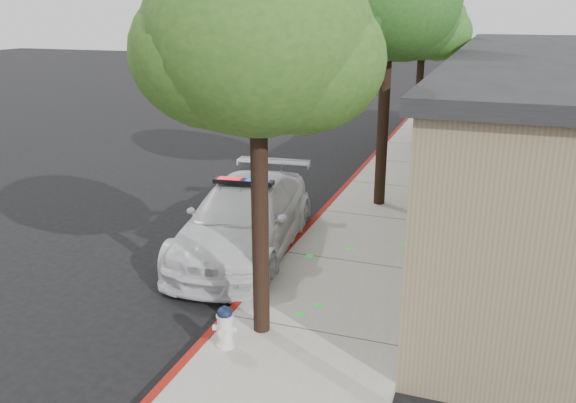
% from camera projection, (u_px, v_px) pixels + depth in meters
% --- Properties ---
extents(ground, '(120.00, 120.00, 0.00)m').
position_uv_depth(ground, '(224.00, 322.00, 10.43)').
color(ground, black).
rests_on(ground, ground).
extents(sidewalk, '(3.20, 60.00, 0.15)m').
position_uv_depth(sidewalk, '(352.00, 264.00, 12.59)').
color(sidewalk, '#9B978D').
rests_on(sidewalk, ground).
extents(red_curb, '(0.14, 60.00, 0.16)m').
position_uv_depth(red_curb, '(285.00, 255.00, 13.07)').
color(red_curb, '#A01C11').
rests_on(red_curb, ground).
extents(police_car, '(2.82, 5.73, 1.72)m').
position_uv_depth(police_car, '(245.00, 219.00, 13.18)').
color(police_car, white).
rests_on(police_car, ground).
extents(fire_hydrant, '(0.41, 0.35, 0.71)m').
position_uv_depth(fire_hydrant, '(225.00, 327.00, 9.29)').
color(fire_hydrant, white).
rests_on(fire_hydrant, sidewalk).
extents(street_tree_near, '(3.64, 3.36, 6.15)m').
position_uv_depth(street_tree_near, '(258.00, 47.00, 8.47)').
color(street_tree_near, black).
rests_on(street_tree_near, sidewalk).
extents(street_tree_mid, '(3.61, 3.78, 6.90)m').
position_uv_depth(street_tree_mid, '(389.00, 5.00, 14.75)').
color(street_tree_mid, black).
rests_on(street_tree_mid, sidewalk).
extents(street_tree_far, '(3.41, 3.14, 5.94)m').
position_uv_depth(street_tree_far, '(424.00, 27.00, 21.63)').
color(street_tree_far, black).
rests_on(street_tree_far, sidewalk).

